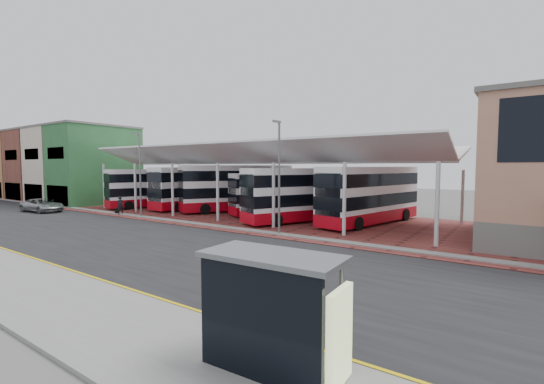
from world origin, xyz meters
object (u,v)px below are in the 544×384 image
at_px(bus_0, 155,188).
at_px(pedestrian, 121,205).
at_px(bus_4, 304,195).
at_px(bus_1, 197,188).
at_px(bus_2, 237,188).
at_px(silver_car, 42,205).
at_px(bus_5, 370,195).
at_px(bus_shelter, 277,303).
at_px(bus_3, 279,194).

bearing_deg(bus_0, pedestrian, -46.26).
xyz_separation_m(bus_0, bus_4, (20.59, 0.01, 0.09)).
bearing_deg(bus_1, bus_2, 5.81).
height_order(bus_1, silver_car, bus_1).
relative_size(bus_5, bus_shelter, 3.43).
bearing_deg(bus_1, pedestrian, -97.84).
height_order(bus_0, bus_4, bus_4).
distance_m(bus_0, pedestrian, 7.64).
height_order(bus_3, bus_5, bus_5).
bearing_deg(silver_car, bus_1, -48.21).
bearing_deg(bus_5, bus_1, -167.53).
height_order(bus_1, bus_shelter, bus_1).
distance_m(bus_3, bus_5, 9.67).
bearing_deg(bus_2, bus_4, 17.76).
distance_m(bus_1, bus_4, 15.62).
bearing_deg(bus_3, bus_shelter, -27.95).
height_order(bus_5, bus_shelter, bus_5).
bearing_deg(bus_3, bus_4, -2.49).
xyz_separation_m(bus_3, pedestrian, (-12.83, -9.37, -1.13)).
relative_size(pedestrian, bus_shelter, 0.53).
bearing_deg(pedestrian, silver_car, 121.89).
distance_m(bus_4, bus_shelter, 24.21).
relative_size(bus_3, bus_5, 0.83).
height_order(bus_2, bus_3, bus_2).
distance_m(bus_2, pedestrian, 11.85).
bearing_deg(bus_0, bus_2, 28.60).
xyz_separation_m(bus_4, bus_5, (5.27, 2.07, 0.06)).
bearing_deg(bus_3, pedestrian, -115.38).
relative_size(bus_3, silver_car, 1.94).
bearing_deg(silver_car, bus_2, -59.66).
distance_m(bus_0, silver_car, 11.74).
bearing_deg(bus_2, bus_shelter, -17.30).
relative_size(bus_1, bus_2, 0.99).
relative_size(bus_2, pedestrian, 6.31).
bearing_deg(bus_4, silver_car, -135.28).
bearing_deg(bus_1, bus_4, -3.94).
bearing_deg(bus_1, bus_3, 6.70).
distance_m(bus_3, bus_4, 5.11).
distance_m(bus_2, bus_4, 9.87).
relative_size(bus_0, bus_shelter, 3.21).
xyz_separation_m(bus_2, bus_5, (14.89, -0.16, -0.08)).
height_order(bus_3, bus_4, bus_4).
bearing_deg(bus_4, bus_1, -163.15).
relative_size(bus_3, pedestrian, 5.34).
relative_size(bus_4, silver_car, 2.23).
xyz_separation_m(bus_0, silver_car, (-5.96, -9.99, -1.57)).
distance_m(bus_2, bus_shelter, 31.61).
distance_m(bus_5, pedestrian, 24.19).
distance_m(bus_2, bus_5, 14.89).
bearing_deg(bus_2, silver_car, -113.38).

